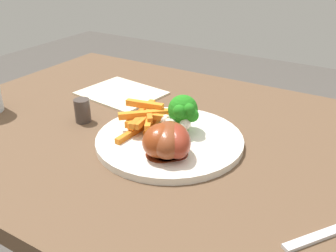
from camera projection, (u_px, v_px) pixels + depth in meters
dining_table at (178, 195)px, 0.74m from camera, size 0.99×0.65×0.74m
dinner_plate at (168, 140)px, 0.65m from camera, size 0.25×0.25×0.01m
broccoli_floret_front at (182, 111)px, 0.65m from camera, size 0.06×0.05×0.07m
carrot_fries_pile at (146, 118)px, 0.68m from camera, size 0.10×0.15×0.04m
chicken_drumstick_near at (175, 139)px, 0.59m from camera, size 0.11×0.11×0.05m
chicken_drumstick_far at (169, 139)px, 0.59m from camera, size 0.09×0.14×0.05m
chicken_drumstick_extra at (163, 140)px, 0.59m from camera, size 0.06×0.12×0.05m
napkin at (121, 93)px, 0.86m from camera, size 0.19×0.16×0.00m
pepper_shaker at (82, 111)px, 0.72m from camera, size 0.03×0.03×0.05m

